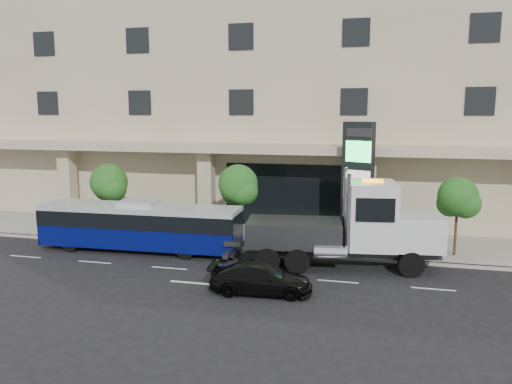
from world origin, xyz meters
TOP-DOWN VIEW (x-y plane):
  - ground at (0.00, 0.00)m, footprint 120.00×120.00m
  - sidewalk at (0.00, 5.00)m, footprint 120.00×6.00m
  - curb at (0.00, 2.00)m, footprint 120.00×0.30m
  - convention_center at (-0.00, 15.42)m, footprint 60.00×17.60m
  - tree_left at (-9.97, 3.59)m, footprint 2.27×2.20m
  - tree_mid at (-1.97, 3.59)m, footprint 2.28×2.20m
  - tree_right at (9.53, 3.59)m, footprint 2.10×2.00m
  - city_bus at (-6.72, 0.94)m, footprint 10.94×2.60m
  - tow_truck at (4.41, 0.69)m, footprint 10.40×3.68m
  - black_sedan at (1.02, -3.66)m, footprint 4.36×2.06m
  - signage_pylon at (4.48, 4.55)m, footprint 1.76×1.26m

SIDE VIEW (x-z plane):
  - ground at x=0.00m, z-range 0.00..0.00m
  - sidewalk at x=0.00m, z-range 0.00..0.15m
  - curb at x=0.00m, z-range 0.00..0.15m
  - black_sedan at x=1.02m, z-range 0.00..1.23m
  - city_bus at x=-6.72m, z-range 0.02..2.78m
  - tow_truck at x=4.41m, z-range -0.42..4.29m
  - tree_right at x=9.53m, z-range 1.01..5.06m
  - tree_left at x=-9.97m, z-range 1.00..5.22m
  - tree_mid at x=-1.97m, z-range 1.07..5.45m
  - signage_pylon at x=4.48m, z-range 0.20..6.93m
  - convention_center at x=0.00m, z-range -0.03..19.97m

